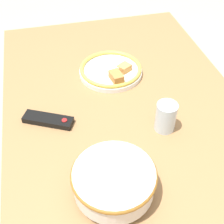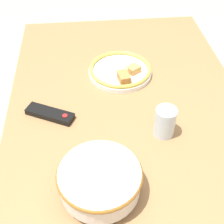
{
  "view_description": "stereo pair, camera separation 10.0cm",
  "coord_description": "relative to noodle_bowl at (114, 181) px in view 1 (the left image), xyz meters",
  "views": [
    {
      "loc": [
        -0.65,
        0.23,
        1.47
      ],
      "look_at": [
        0.06,
        0.06,
        0.78
      ],
      "focal_mm": 50.0,
      "sensor_mm": 36.0,
      "label": 1
    },
    {
      "loc": [
        -0.67,
        0.14,
        1.47
      ],
      "look_at": [
        0.06,
        0.06,
        0.78
      ],
      "focal_mm": 50.0,
      "sensor_mm": 36.0,
      "label": 2
    }
  ],
  "objects": [
    {
      "name": "food_plate",
      "position": [
        0.52,
        -0.12,
        -0.03
      ],
      "size": [
        0.24,
        0.24,
        0.05
      ],
      "color": "white",
      "rests_on": "dining_table"
    },
    {
      "name": "tv_remote",
      "position": [
        0.31,
        0.15,
        -0.04
      ],
      "size": [
        0.12,
        0.17,
        0.02
      ],
      "rotation": [
        0.0,
        0.0,
        2.67
      ],
      "color": "black",
      "rests_on": "dining_table"
    },
    {
      "name": "noodle_bowl",
      "position": [
        0.0,
        0.0,
        0.0
      ],
      "size": [
        0.22,
        0.22,
        0.09
      ],
      "color": "silver",
      "rests_on": "dining_table"
    },
    {
      "name": "drinking_glass",
      "position": [
        0.19,
        -0.21,
        -0.0
      ],
      "size": [
        0.07,
        0.07,
        0.1
      ],
      "color": "silver",
      "rests_on": "dining_table"
    },
    {
      "name": "dining_table",
      "position": [
        0.2,
        -0.12,
        -0.13
      ],
      "size": [
        1.53,
        0.83,
        0.74
      ],
      "color": "olive",
      "rests_on": "ground_plane"
    }
  ]
}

